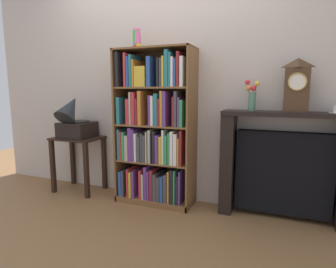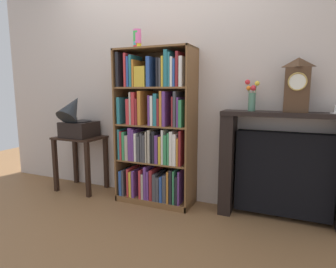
{
  "view_description": "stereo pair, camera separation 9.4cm",
  "coord_description": "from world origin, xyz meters",
  "px_view_note": "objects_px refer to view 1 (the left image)",
  "views": [
    {
      "loc": [
        1.18,
        -2.56,
        1.18
      ],
      "look_at": [
        0.14,
        0.06,
        0.74
      ],
      "focal_mm": 29.94,
      "sensor_mm": 36.0,
      "label": 1
    },
    {
      "loc": [
        1.27,
        -2.53,
        1.18
      ],
      "look_at": [
        0.14,
        0.06,
        0.74
      ],
      "focal_mm": 29.94,
      "sensor_mm": 36.0,
      "label": 2
    }
  ],
  "objects_px": {
    "gramophone": "(74,120)",
    "flower_vase": "(252,96)",
    "side_table_left": "(78,152)",
    "mantel_clock": "(297,85)",
    "cup_stack": "(137,39)",
    "fireplace_mantel": "(283,167)",
    "bookshelf": "(155,134)"
  },
  "relations": [
    {
      "from": "mantel_clock",
      "to": "flower_vase",
      "type": "distance_m",
      "value": 0.38
    },
    {
      "from": "mantel_clock",
      "to": "cup_stack",
      "type": "bearing_deg",
      "value": -178.04
    },
    {
      "from": "flower_vase",
      "to": "side_table_left",
      "type": "bearing_deg",
      "value": -177.67
    },
    {
      "from": "bookshelf",
      "to": "cup_stack",
      "type": "height_order",
      "value": "cup_stack"
    },
    {
      "from": "fireplace_mantel",
      "to": "flower_vase",
      "type": "height_order",
      "value": "flower_vase"
    },
    {
      "from": "bookshelf",
      "to": "cup_stack",
      "type": "bearing_deg",
      "value": 179.11
    },
    {
      "from": "side_table_left",
      "to": "bookshelf",
      "type": "bearing_deg",
      "value": 0.86
    },
    {
      "from": "bookshelf",
      "to": "cup_stack",
      "type": "xyz_separation_m",
      "value": [
        -0.2,
        0.0,
        0.96
      ]
    },
    {
      "from": "bookshelf",
      "to": "gramophone",
      "type": "height_order",
      "value": "bookshelf"
    },
    {
      "from": "bookshelf",
      "to": "flower_vase",
      "type": "distance_m",
      "value": 1.02
    },
    {
      "from": "bookshelf",
      "to": "fireplace_mantel",
      "type": "relative_size",
      "value": 1.43
    },
    {
      "from": "cup_stack",
      "to": "flower_vase",
      "type": "xyz_separation_m",
      "value": [
        1.14,
        0.06,
        -0.56
      ]
    },
    {
      "from": "bookshelf",
      "to": "flower_vase",
      "type": "xyz_separation_m",
      "value": [
        0.94,
        0.06,
        0.4
      ]
    },
    {
      "from": "bookshelf",
      "to": "cup_stack",
      "type": "distance_m",
      "value": 0.98
    },
    {
      "from": "bookshelf",
      "to": "mantel_clock",
      "type": "relative_size",
      "value": 3.5
    },
    {
      "from": "flower_vase",
      "to": "cup_stack",
      "type": "bearing_deg",
      "value": -176.97
    },
    {
      "from": "bookshelf",
      "to": "side_table_left",
      "type": "bearing_deg",
      "value": -179.14
    },
    {
      "from": "mantel_clock",
      "to": "flower_vase",
      "type": "bearing_deg",
      "value": 178.61
    },
    {
      "from": "cup_stack",
      "to": "side_table_left",
      "type": "bearing_deg",
      "value": -178.7
    },
    {
      "from": "gramophone",
      "to": "fireplace_mantel",
      "type": "xyz_separation_m",
      "value": [
        2.23,
        0.14,
        -0.36
      ]
    },
    {
      "from": "bookshelf",
      "to": "gramophone",
      "type": "distance_m",
      "value": 0.99
    },
    {
      "from": "side_table_left",
      "to": "mantel_clock",
      "type": "xyz_separation_m",
      "value": [
        2.29,
        0.07,
        0.76
      ]
    },
    {
      "from": "bookshelf",
      "to": "flower_vase",
      "type": "height_order",
      "value": "bookshelf"
    },
    {
      "from": "cup_stack",
      "to": "mantel_clock",
      "type": "xyz_separation_m",
      "value": [
        1.5,
        0.05,
        -0.47
      ]
    },
    {
      "from": "fireplace_mantel",
      "to": "mantel_clock",
      "type": "bearing_deg",
      "value": -20.4
    },
    {
      "from": "gramophone",
      "to": "flower_vase",
      "type": "xyz_separation_m",
      "value": [
        1.92,
        0.12,
        0.29
      ]
    },
    {
      "from": "mantel_clock",
      "to": "flower_vase",
      "type": "height_order",
      "value": "mantel_clock"
    },
    {
      "from": "fireplace_mantel",
      "to": "gramophone",
      "type": "bearing_deg",
      "value": -176.47
    },
    {
      "from": "cup_stack",
      "to": "fireplace_mantel",
      "type": "xyz_separation_m",
      "value": [
        1.44,
        0.08,
        -1.2
      ]
    },
    {
      "from": "gramophone",
      "to": "flower_vase",
      "type": "height_order",
      "value": "flower_vase"
    },
    {
      "from": "fireplace_mantel",
      "to": "flower_vase",
      "type": "distance_m",
      "value": 0.71
    },
    {
      "from": "cup_stack",
      "to": "flower_vase",
      "type": "bearing_deg",
      "value": 3.03
    }
  ]
}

